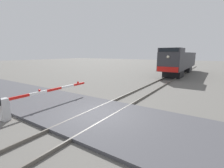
% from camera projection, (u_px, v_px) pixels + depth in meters
% --- Properties ---
extents(ground_plane, '(160.00, 160.00, 0.00)m').
position_uv_depth(ground_plane, '(97.00, 116.00, 8.59)').
color(ground_plane, '#605E59').
extents(rail_track_left, '(0.08, 80.00, 0.15)m').
position_uv_depth(rail_track_left, '(87.00, 113.00, 8.97)').
color(rail_track_left, '#59544C').
rests_on(rail_track_left, ground_plane).
extents(rail_track_right, '(0.08, 80.00, 0.15)m').
position_uv_depth(rail_track_right, '(108.00, 118.00, 8.19)').
color(rail_track_right, '#59544C').
rests_on(rail_track_right, ground_plane).
extents(road_surface, '(36.00, 5.05, 0.15)m').
position_uv_depth(road_surface, '(97.00, 115.00, 8.58)').
color(road_surface, '#47474C').
rests_on(road_surface, ground_plane).
extents(locomotive, '(2.76, 15.83, 4.06)m').
position_uv_depth(locomotive, '(180.00, 61.00, 25.86)').
color(locomotive, black).
rests_on(locomotive, ground_plane).
extents(crossing_gate, '(0.36, 6.31, 1.26)m').
position_uv_depth(crossing_gate, '(22.00, 101.00, 8.68)').
color(crossing_gate, silver).
rests_on(crossing_gate, ground_plane).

